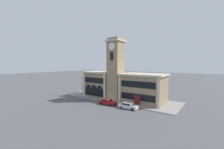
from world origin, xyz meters
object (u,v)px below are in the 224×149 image
parked_car_near (107,102)px  bollard (98,98)px  parked_car_mid (128,106)px  street_lamp (82,83)px

parked_car_near → bollard: (-4.68, 1.74, -0.05)m
parked_car_near → parked_car_mid: 6.00m
parked_car_near → parked_car_mid: (6.00, 0.00, 0.02)m
street_lamp → bollard: bearing=0.6°
parked_car_mid → street_lamp: (-16.76, 1.68, 3.65)m
parked_car_near → parked_car_mid: parked_car_mid is taller
parked_car_near → street_lamp: 11.50m
street_lamp → bollard: street_lamp is taller
bollard → parked_car_mid: bearing=-9.2°
street_lamp → bollard: size_ratio=6.19×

